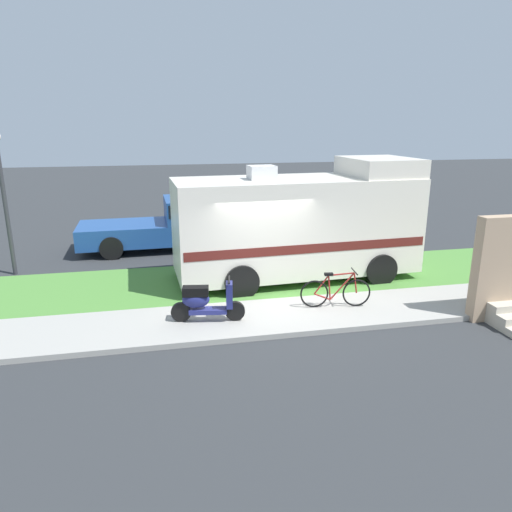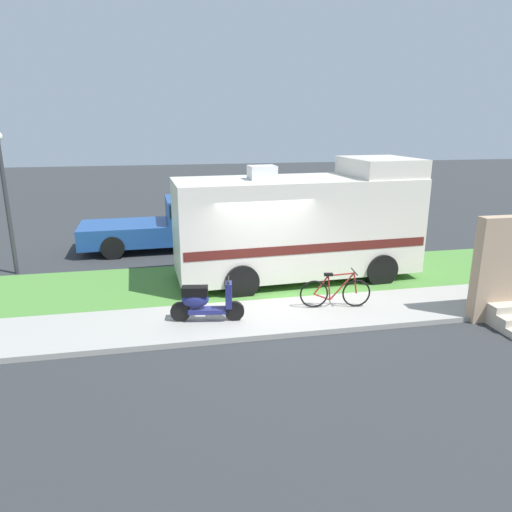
{
  "view_description": "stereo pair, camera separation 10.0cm",
  "coord_description": "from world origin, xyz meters",
  "px_view_note": "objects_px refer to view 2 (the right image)",
  "views": [
    {
      "loc": [
        -2.57,
        -10.85,
        4.36
      ],
      "look_at": [
        -0.22,
        0.3,
        1.1
      ],
      "focal_mm": 32.98,
      "sensor_mm": 36.0,
      "label": 1
    },
    {
      "loc": [
        -2.47,
        -10.87,
        4.36
      ],
      "look_at": [
        -0.22,
        0.3,
        1.1
      ],
      "focal_mm": 32.98,
      "sensor_mm": 36.0,
      "label": 2
    }
  ],
  "objects_px": {
    "pickup_truck_near": "(178,221)",
    "street_lamp_post": "(5,190)",
    "bicycle": "(335,292)",
    "bottle_green": "(485,291)",
    "motorhome_rv": "(301,224)",
    "scooter": "(204,301)"
  },
  "relations": [
    {
      "from": "motorhome_rv",
      "to": "street_lamp_post",
      "type": "xyz_separation_m",
      "value": [
        -8.12,
        2.1,
        0.89
      ]
    },
    {
      "from": "motorhome_rv",
      "to": "bottle_green",
      "type": "bearing_deg",
      "value": -31.64
    },
    {
      "from": "bicycle",
      "to": "bottle_green",
      "type": "xyz_separation_m",
      "value": [
        4.0,
        -0.01,
        -0.25
      ]
    },
    {
      "from": "pickup_truck_near",
      "to": "motorhome_rv",
      "type": "bearing_deg",
      "value": -52.36
    },
    {
      "from": "scooter",
      "to": "bicycle",
      "type": "distance_m",
      "value": 3.11
    },
    {
      "from": "motorhome_rv",
      "to": "street_lamp_post",
      "type": "height_order",
      "value": "street_lamp_post"
    },
    {
      "from": "bicycle",
      "to": "street_lamp_post",
      "type": "height_order",
      "value": "street_lamp_post"
    },
    {
      "from": "motorhome_rv",
      "to": "pickup_truck_near",
      "type": "bearing_deg",
      "value": 127.64
    },
    {
      "from": "bottle_green",
      "to": "bicycle",
      "type": "bearing_deg",
      "value": 179.83
    },
    {
      "from": "pickup_truck_near",
      "to": "street_lamp_post",
      "type": "height_order",
      "value": "street_lamp_post"
    },
    {
      "from": "motorhome_rv",
      "to": "bicycle",
      "type": "height_order",
      "value": "motorhome_rv"
    },
    {
      "from": "bottle_green",
      "to": "street_lamp_post",
      "type": "distance_m",
      "value": 13.29
    },
    {
      "from": "motorhome_rv",
      "to": "street_lamp_post",
      "type": "bearing_deg",
      "value": 165.49
    },
    {
      "from": "motorhome_rv",
      "to": "bicycle",
      "type": "bearing_deg",
      "value": -87.11
    },
    {
      "from": "motorhome_rv",
      "to": "scooter",
      "type": "relative_size",
      "value": 4.22
    },
    {
      "from": "bicycle",
      "to": "pickup_truck_near",
      "type": "relative_size",
      "value": 0.31
    },
    {
      "from": "street_lamp_post",
      "to": "scooter",
      "type": "bearing_deg",
      "value": -43.1
    },
    {
      "from": "motorhome_rv",
      "to": "scooter",
      "type": "bearing_deg",
      "value": -137.58
    },
    {
      "from": "motorhome_rv",
      "to": "pickup_truck_near",
      "type": "relative_size",
      "value": 1.25
    },
    {
      "from": "motorhome_rv",
      "to": "pickup_truck_near",
      "type": "height_order",
      "value": "motorhome_rv"
    },
    {
      "from": "scooter",
      "to": "pickup_truck_near",
      "type": "relative_size",
      "value": 0.3
    },
    {
      "from": "pickup_truck_near",
      "to": "bottle_green",
      "type": "xyz_separation_m",
      "value": [
        7.39,
        -6.77,
        -0.71
      ]
    }
  ]
}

